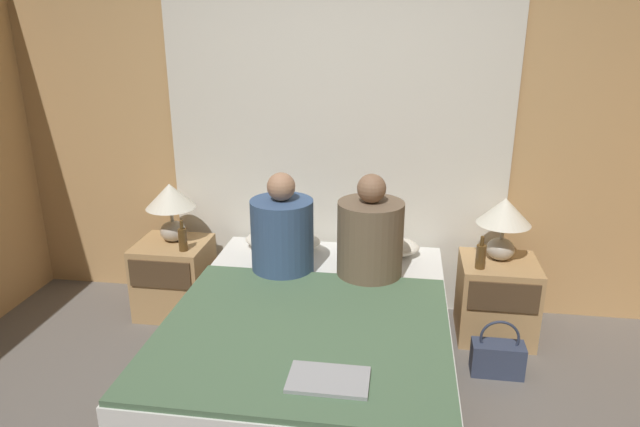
{
  "coord_description": "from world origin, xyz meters",
  "views": [
    {
      "loc": [
        0.46,
        -2.13,
        2.03
      ],
      "look_at": [
        0.0,
        0.95,
        0.95
      ],
      "focal_mm": 32.0,
      "sensor_mm": 36.0,
      "label": 1
    }
  ],
  "objects_px": {
    "nightstand_right": "(496,299)",
    "person_left_in_bed": "(282,234)",
    "pillow_left": "(283,240)",
    "beer_bottle_on_right_stand": "(481,256)",
    "beer_bottle_on_left_stand": "(183,239)",
    "nightstand_left": "(175,277)",
    "pillow_right": "(380,246)",
    "lamp_right": "(504,218)",
    "person_right_in_bed": "(370,237)",
    "lamp_left": "(171,202)",
    "handbag_on_floor": "(497,357)",
    "bed": "(312,347)",
    "laptop_on_bed": "(329,380)"
  },
  "relations": [
    {
      "from": "lamp_left",
      "to": "pillow_right",
      "type": "height_order",
      "value": "lamp_left"
    },
    {
      "from": "nightstand_left",
      "to": "pillow_right",
      "type": "height_order",
      "value": "pillow_right"
    },
    {
      "from": "pillow_left",
      "to": "handbag_on_floor",
      "type": "height_order",
      "value": "pillow_left"
    },
    {
      "from": "lamp_left",
      "to": "nightstand_left",
      "type": "bearing_deg",
      "value": -90.0
    },
    {
      "from": "beer_bottle_on_left_stand",
      "to": "bed",
      "type": "bearing_deg",
      "value": -31.96
    },
    {
      "from": "pillow_left",
      "to": "handbag_on_floor",
      "type": "bearing_deg",
      "value": -21.05
    },
    {
      "from": "nightstand_right",
      "to": "pillow_left",
      "type": "distance_m",
      "value": 1.48
    },
    {
      "from": "pillow_right",
      "to": "beer_bottle_on_left_stand",
      "type": "xyz_separation_m",
      "value": [
        -1.32,
        -0.2,
        0.05
      ]
    },
    {
      "from": "beer_bottle_on_left_stand",
      "to": "handbag_on_floor",
      "type": "height_order",
      "value": "beer_bottle_on_left_stand"
    },
    {
      "from": "bed",
      "to": "lamp_right",
      "type": "bearing_deg",
      "value": 34.82
    },
    {
      "from": "pillow_right",
      "to": "person_right_in_bed",
      "type": "bearing_deg",
      "value": -97.74
    },
    {
      "from": "pillow_right",
      "to": "lamp_right",
      "type": "bearing_deg",
      "value": -2.61
    },
    {
      "from": "person_right_in_bed",
      "to": "beer_bottle_on_right_stand",
      "type": "relative_size",
      "value": 3.09
    },
    {
      "from": "person_right_in_bed",
      "to": "beer_bottle_on_left_stand",
      "type": "relative_size",
      "value": 3.07
    },
    {
      "from": "nightstand_right",
      "to": "laptop_on_bed",
      "type": "xyz_separation_m",
      "value": [
        -0.93,
        -1.43,
        0.27
      ]
    },
    {
      "from": "bed",
      "to": "handbag_on_floor",
      "type": "xyz_separation_m",
      "value": [
        1.07,
        0.27,
        -0.14
      ]
    },
    {
      "from": "lamp_left",
      "to": "person_right_in_bed",
      "type": "height_order",
      "value": "person_right_in_bed"
    },
    {
      "from": "lamp_right",
      "to": "person_left_in_bed",
      "type": "distance_m",
      "value": 1.41
    },
    {
      "from": "bed",
      "to": "beer_bottle_on_right_stand",
      "type": "height_order",
      "value": "beer_bottle_on_right_stand"
    },
    {
      "from": "bed",
      "to": "beer_bottle_on_left_stand",
      "type": "relative_size",
      "value": 9.31
    },
    {
      "from": "person_right_in_bed",
      "to": "beer_bottle_on_left_stand",
      "type": "height_order",
      "value": "person_right_in_bed"
    },
    {
      "from": "handbag_on_floor",
      "to": "lamp_right",
      "type": "bearing_deg",
      "value": 85.31
    },
    {
      "from": "nightstand_right",
      "to": "laptop_on_bed",
      "type": "bearing_deg",
      "value": -123.11
    },
    {
      "from": "person_right_in_bed",
      "to": "beer_bottle_on_left_stand",
      "type": "bearing_deg",
      "value": 172.19
    },
    {
      "from": "nightstand_right",
      "to": "person_left_in_bed",
      "type": "height_order",
      "value": "person_left_in_bed"
    },
    {
      "from": "nightstand_right",
      "to": "pillow_left",
      "type": "relative_size",
      "value": 1.01
    },
    {
      "from": "bed",
      "to": "pillow_right",
      "type": "bearing_deg",
      "value": 67.46
    },
    {
      "from": "person_left_in_bed",
      "to": "beer_bottle_on_right_stand",
      "type": "height_order",
      "value": "person_left_in_bed"
    },
    {
      "from": "nightstand_left",
      "to": "pillow_right",
      "type": "xyz_separation_m",
      "value": [
        1.45,
        0.08,
        0.3
      ]
    },
    {
      "from": "pillow_left",
      "to": "handbag_on_floor",
      "type": "xyz_separation_m",
      "value": [
        1.41,
        -0.54,
        -0.45
      ]
    },
    {
      "from": "laptop_on_bed",
      "to": "lamp_right",
      "type": "bearing_deg",
      "value": 57.77
    },
    {
      "from": "bed",
      "to": "beer_bottle_on_right_stand",
      "type": "distance_m",
      "value": 1.2
    },
    {
      "from": "nightstand_left",
      "to": "lamp_right",
      "type": "height_order",
      "value": "lamp_right"
    },
    {
      "from": "beer_bottle_on_right_stand",
      "to": "beer_bottle_on_left_stand",
      "type": "bearing_deg",
      "value": 180.0
    },
    {
      "from": "pillow_left",
      "to": "laptop_on_bed",
      "type": "distance_m",
      "value": 1.6
    },
    {
      "from": "person_left_in_bed",
      "to": "person_right_in_bed",
      "type": "distance_m",
      "value": 0.54
    },
    {
      "from": "lamp_right",
      "to": "beer_bottle_on_right_stand",
      "type": "relative_size",
      "value": 1.95
    },
    {
      "from": "bed",
      "to": "pillow_left",
      "type": "distance_m",
      "value": 0.93
    },
    {
      "from": "pillow_right",
      "to": "handbag_on_floor",
      "type": "height_order",
      "value": "pillow_right"
    },
    {
      "from": "laptop_on_bed",
      "to": "handbag_on_floor",
      "type": "bearing_deg",
      "value": 47.46
    },
    {
      "from": "lamp_right",
      "to": "person_left_in_bed",
      "type": "xyz_separation_m",
      "value": [
        -1.37,
        -0.34,
        -0.05
      ]
    },
    {
      "from": "nightstand_left",
      "to": "pillow_right",
      "type": "relative_size",
      "value": 1.01
    },
    {
      "from": "pillow_left",
      "to": "beer_bottle_on_left_stand",
      "type": "distance_m",
      "value": 0.68
    },
    {
      "from": "beer_bottle_on_left_stand",
      "to": "lamp_right",
      "type": "bearing_deg",
      "value": 4.47
    },
    {
      "from": "bed",
      "to": "person_right_in_bed",
      "type": "xyz_separation_m",
      "value": [
        0.29,
        0.44,
        0.52
      ]
    },
    {
      "from": "person_right_in_bed",
      "to": "laptop_on_bed",
      "type": "relative_size",
      "value": 1.87
    },
    {
      "from": "lamp_left",
      "to": "laptop_on_bed",
      "type": "bearing_deg",
      "value": -48.61
    },
    {
      "from": "bed",
      "to": "pillow_right",
      "type": "height_order",
      "value": "pillow_right"
    },
    {
      "from": "nightstand_left",
      "to": "beer_bottle_on_right_stand",
      "type": "xyz_separation_m",
      "value": [
        2.09,
        -0.11,
        0.35
      ]
    },
    {
      "from": "nightstand_right",
      "to": "pillow_left",
      "type": "xyz_separation_m",
      "value": [
        -1.45,
        0.08,
        0.3
      ]
    }
  ]
}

